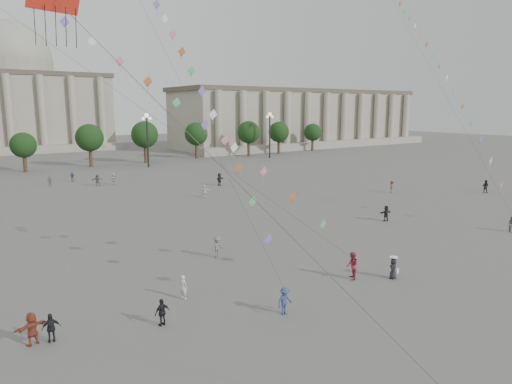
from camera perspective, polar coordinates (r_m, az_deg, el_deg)
ground at (r=27.62m, az=12.97°, el=-14.86°), size 360.00×360.00×0.00m
hall_east at (r=144.92m, az=5.74°, el=9.16°), size 84.00×26.22×17.20m
hall_central at (r=147.02m, az=-27.81°, el=10.30°), size 48.30×34.30×35.50m
tree_row at (r=96.62m, az=-23.52°, el=5.89°), size 137.12×5.12×8.00m
lamp_post_mid_east at (r=93.02m, az=-13.46°, el=7.54°), size 2.00×0.90×10.65m
lamp_post_far_east at (r=107.60m, az=1.73°, el=8.18°), size 2.00×0.90×10.65m
person_crowd_0 at (r=79.15m, az=-21.99°, el=1.80°), size 0.94×0.43×1.57m
person_crowd_3 at (r=49.62m, az=15.94°, el=-2.58°), size 1.58×0.68×1.65m
person_crowd_4 at (r=73.71m, az=-17.41°, el=1.57°), size 1.65×1.32×1.76m
person_crowd_6 at (r=36.38m, az=-4.86°, el=-6.86°), size 1.25×0.89×1.75m
person_crowd_7 at (r=60.62m, az=-6.47°, el=0.14°), size 1.65×1.28×1.74m
person_crowd_8 at (r=66.30m, az=16.62°, el=0.65°), size 1.28×1.18×1.73m
person_crowd_9 at (r=69.54m, az=-4.58°, el=1.59°), size 1.87×1.33×1.94m
person_crowd_12 at (r=73.29m, az=-19.21°, el=1.42°), size 1.70×0.83×1.76m
person_crowd_13 at (r=29.20m, az=-9.06°, el=-11.64°), size 0.53×0.65×1.53m
person_crowd_15 at (r=71.19m, az=26.75°, el=0.64°), size 0.85×1.00×1.79m
person_crowd_16 at (r=75.74m, az=-24.39°, el=1.24°), size 0.92×0.49×1.49m
tourist_1 at (r=26.13m, az=-24.22°, el=-15.23°), size 0.93×0.45×1.53m
tourist_2 at (r=26.25m, az=-26.22°, el=-15.07°), size 1.66×0.90×1.70m
tourist_4 at (r=26.11m, az=-11.65°, el=-14.51°), size 0.94×0.52×1.52m
kite_flyer_0 at (r=32.50m, az=11.94°, el=-9.02°), size 1.14×1.19×1.94m
kite_flyer_1 at (r=26.88m, az=3.61°, el=-13.42°), size 1.12×0.73×1.63m
kite_flyer_2 at (r=50.07m, az=29.33°, el=-3.52°), size 0.92×0.90×1.49m
hat_person at (r=33.38m, az=16.80°, el=-9.02°), size 0.84×0.68×1.69m
dragon_kite at (r=21.54m, az=-23.34°, el=19.19°), size 5.75×7.38×21.94m
kite_train_east at (r=71.99m, az=19.89°, el=17.49°), size 25.17×39.18×59.78m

